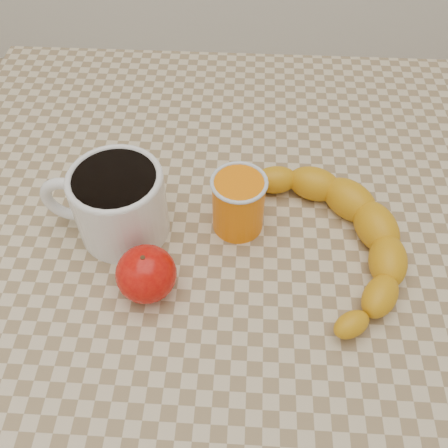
# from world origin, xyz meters

# --- Properties ---
(ground) EXTENTS (3.00, 3.00, 0.00)m
(ground) POSITION_xyz_m (0.00, 0.00, 0.00)
(ground) COLOR tan
(ground) RESTS_ON ground
(table) EXTENTS (0.80, 0.80, 0.75)m
(table) POSITION_xyz_m (0.00, 0.00, 0.66)
(table) COLOR #C5B18B
(table) RESTS_ON ground
(coffee_mug) EXTENTS (0.16, 0.12, 0.09)m
(coffee_mug) POSITION_xyz_m (-0.13, 0.00, 0.80)
(coffee_mug) COLOR white
(coffee_mug) RESTS_ON table
(orange_juice_glass) EXTENTS (0.07, 0.07, 0.08)m
(orange_juice_glass) POSITION_xyz_m (0.02, 0.02, 0.79)
(orange_juice_glass) COLOR orange
(orange_juice_glass) RESTS_ON table
(apple) EXTENTS (0.08, 0.08, 0.06)m
(apple) POSITION_xyz_m (-0.08, -0.08, 0.78)
(apple) COLOR #A70605
(apple) RESTS_ON table
(banana) EXTENTS (0.43, 0.45, 0.05)m
(banana) POSITION_xyz_m (0.12, -0.01, 0.77)
(banana) COLOR gold
(banana) RESTS_ON table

